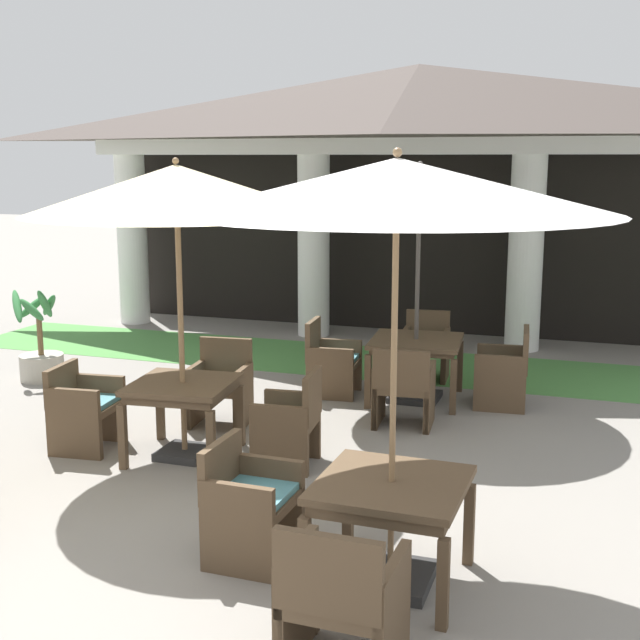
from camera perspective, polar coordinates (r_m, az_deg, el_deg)
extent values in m
plane|color=gray|center=(6.31, -8.99, -15.49)|extent=(60.00, 60.00, 0.00)
cylinder|color=white|center=(14.65, -12.65, 5.33)|extent=(0.50, 0.50, 2.84)
cylinder|color=white|center=(13.25, -0.44, 5.03)|extent=(0.50, 0.50, 2.84)
cylinder|color=white|center=(12.57, 13.80, 4.39)|extent=(0.50, 0.50, 2.84)
cube|color=white|center=(12.74, 6.65, 11.66)|extent=(10.59, 0.70, 0.24)
pyramid|color=#514742|center=(12.77, 6.72, 14.56)|extent=(10.99, 3.17, 1.05)
cube|color=black|center=(13.69, 7.30, 5.13)|extent=(10.39, 0.16, 2.84)
cube|color=#519347|center=(11.63, 4.78, -2.96)|extent=(12.79, 1.90, 0.01)
cube|color=brown|center=(9.79, 6.56, -1.43)|extent=(1.11, 1.11, 0.05)
cube|color=brown|center=(9.80, 6.55, -1.73)|extent=(1.02, 1.02, 0.06)
cube|color=brown|center=(9.50, 3.28, -4.21)|extent=(0.08, 0.08, 0.63)
cube|color=brown|center=(9.38, 9.05, -4.52)|extent=(0.08, 0.08, 0.63)
cube|color=brown|center=(10.41, 4.23, -2.86)|extent=(0.08, 0.08, 0.63)
cube|color=brown|center=(10.30, 9.49, -3.13)|extent=(0.08, 0.08, 0.63)
cube|color=#2D2D2D|center=(9.96, 6.47, -5.20)|extent=(0.56, 0.56, 0.07)
cylinder|color=#4C4742|center=(9.69, 6.63, 1.62)|extent=(0.05, 0.05, 2.47)
cone|color=white|center=(9.57, 6.80, 9.15)|extent=(2.80, 2.80, 0.39)
sphere|color=#4C4742|center=(9.57, 6.83, 10.51)|extent=(0.06, 0.06, 0.06)
cube|color=brown|center=(10.80, 7.17, -1.79)|extent=(0.61, 0.59, 0.07)
cube|color=teal|center=(10.78, 7.18, -1.48)|extent=(0.56, 0.54, 0.05)
cube|color=brown|center=(10.99, 7.35, -0.34)|extent=(0.56, 0.11, 0.39)
cube|color=brown|center=(10.80, 8.53, -2.41)|extent=(0.11, 0.55, 0.64)
cube|color=brown|center=(10.85, 5.79, -2.27)|extent=(0.11, 0.55, 0.64)
cube|color=brown|center=(10.59, 8.35, -3.36)|extent=(0.06, 0.06, 0.39)
cube|color=brown|center=(10.65, 5.64, -3.22)|extent=(0.06, 0.06, 0.39)
cube|color=brown|center=(11.06, 8.59, -2.75)|extent=(0.06, 0.06, 0.39)
cube|color=brown|center=(11.11, 5.99, -2.62)|extent=(0.06, 0.06, 0.39)
cube|color=brown|center=(8.92, 5.74, -4.53)|extent=(0.63, 0.61, 0.07)
cube|color=teal|center=(8.91, 5.74, -4.16)|extent=(0.58, 0.56, 0.05)
cube|color=brown|center=(8.61, 5.53, -3.43)|extent=(0.59, 0.11, 0.41)
cube|color=brown|center=(8.99, 3.99, -4.97)|extent=(0.11, 0.56, 0.66)
cube|color=brown|center=(8.92, 7.47, -5.17)|extent=(0.11, 0.56, 0.66)
cube|color=brown|center=(9.26, 4.29, -5.39)|extent=(0.06, 0.06, 0.38)
cube|color=brown|center=(9.20, 7.57, -5.58)|extent=(0.06, 0.06, 0.38)
cube|color=brown|center=(8.79, 3.75, -6.29)|extent=(0.06, 0.06, 0.38)
cube|color=brown|center=(8.72, 7.21, -6.50)|extent=(0.06, 0.06, 0.38)
cube|color=brown|center=(10.03, 0.99, -2.94)|extent=(0.61, 0.59, 0.07)
cube|color=teal|center=(10.01, 0.99, -2.61)|extent=(0.56, 0.54, 0.05)
cube|color=brown|center=(10.02, -0.48, -1.33)|extent=(0.11, 0.55, 0.48)
cube|color=brown|center=(10.28, 1.29, -3.01)|extent=(0.57, 0.11, 0.62)
cube|color=brown|center=(9.81, 0.66, -3.70)|extent=(0.57, 0.11, 0.62)
cube|color=brown|center=(10.26, 2.68, -3.84)|extent=(0.06, 0.06, 0.35)
cube|color=brown|center=(9.80, 2.13, -4.55)|extent=(0.06, 0.06, 0.35)
cube|color=brown|center=(10.36, -0.10, -3.67)|extent=(0.06, 0.06, 0.35)
cube|color=brown|center=(9.91, -0.77, -4.37)|extent=(0.06, 0.06, 0.35)
cube|color=brown|center=(9.80, 12.18, -3.46)|extent=(0.62, 0.65, 0.07)
cube|color=teal|center=(9.78, 12.20, -3.12)|extent=(0.57, 0.60, 0.05)
cube|color=brown|center=(9.73, 13.81, -1.98)|extent=(0.11, 0.61, 0.47)
cube|color=brown|center=(9.54, 12.12, -4.29)|extent=(0.57, 0.11, 0.65)
cube|color=brown|center=(10.09, 12.21, -3.46)|extent=(0.57, 0.11, 0.65)
cube|color=brown|center=(9.60, 10.55, -5.04)|extent=(0.06, 0.06, 0.36)
cube|color=brown|center=(10.13, 10.72, -4.20)|extent=(0.06, 0.06, 0.36)
cube|color=brown|center=(9.59, 13.63, -5.18)|extent=(0.06, 0.06, 0.36)
cube|color=brown|center=(10.12, 13.64, -4.33)|extent=(0.06, 0.06, 0.36)
cube|color=brown|center=(7.98, -9.32, -4.34)|extent=(1.01, 1.01, 0.05)
cube|color=brown|center=(7.99, -9.30, -4.78)|extent=(0.93, 0.93, 0.08)
cube|color=brown|center=(7.89, -13.27, -7.75)|extent=(0.08, 0.08, 0.61)
cube|color=brown|center=(7.57, -7.42, -8.35)|extent=(0.08, 0.08, 0.61)
cube|color=brown|center=(8.63, -10.81, -6.03)|extent=(0.08, 0.08, 0.61)
cube|color=brown|center=(8.33, -5.40, -6.49)|extent=(0.08, 0.08, 0.61)
cube|color=#2D2D2D|center=(8.18, -9.17, -8.89)|extent=(0.46, 0.46, 0.07)
cylinder|color=olive|center=(7.86, -9.44, -0.64)|extent=(0.05, 0.05, 2.47)
cone|color=beige|center=(7.70, -9.74, 8.73)|extent=(2.77, 2.77, 0.45)
sphere|color=olive|center=(7.70, -9.80, 10.62)|extent=(0.06, 0.06, 0.06)
cube|color=brown|center=(8.96, -6.86, -4.60)|extent=(0.63, 0.58, 0.07)
cube|color=teal|center=(8.94, -6.87, -4.23)|extent=(0.58, 0.53, 0.05)
cube|color=brown|center=(9.11, -6.39, -2.61)|extent=(0.58, 0.12, 0.46)
cube|color=brown|center=(8.90, -5.22, -5.24)|extent=(0.11, 0.53, 0.64)
cube|color=brown|center=(9.07, -8.46, -4.99)|extent=(0.11, 0.53, 0.64)
cube|color=brown|center=(8.73, -5.72, -6.50)|extent=(0.06, 0.06, 0.37)
cube|color=brown|center=(8.90, -8.93, -6.24)|extent=(0.06, 0.06, 0.37)
cube|color=brown|center=(9.15, -4.80, -5.65)|extent=(0.06, 0.06, 0.37)
cube|color=brown|center=(9.32, -7.87, -5.42)|extent=(0.06, 0.06, 0.37)
cube|color=brown|center=(8.47, -15.57, -5.75)|extent=(0.60, 0.63, 0.07)
cube|color=teal|center=(8.46, -15.60, -5.36)|extent=(0.56, 0.58, 0.05)
cube|color=brown|center=(8.54, -17.16, -4.16)|extent=(0.12, 0.58, 0.38)
cube|color=brown|center=(8.72, -14.72, -5.78)|extent=(0.55, 0.12, 0.68)
cube|color=brown|center=(8.28, -16.42, -6.78)|extent=(0.55, 0.12, 0.68)
cube|color=brown|center=(8.65, -13.24, -6.86)|extent=(0.06, 0.06, 0.38)
cube|color=brown|center=(8.21, -14.82, -7.90)|extent=(0.06, 0.06, 0.38)
cube|color=brown|center=(8.87, -16.12, -6.55)|extent=(0.06, 0.06, 0.38)
cube|color=brown|center=(8.45, -17.81, -7.54)|extent=(0.06, 0.06, 0.38)
cube|color=brown|center=(7.75, -2.32, -6.92)|extent=(0.59, 0.59, 0.07)
cube|color=teal|center=(7.73, -2.33, -6.50)|extent=(0.54, 0.54, 0.05)
cube|color=brown|center=(7.62, -0.52, -5.19)|extent=(0.11, 0.54, 0.45)
cube|color=brown|center=(7.56, -2.81, -8.17)|extent=(0.54, 0.12, 0.64)
cube|color=brown|center=(8.01, -1.86, -7.05)|extent=(0.54, 0.12, 0.64)
cube|color=brown|center=(7.67, -4.53, -8.92)|extent=(0.06, 0.06, 0.38)
cube|color=brown|center=(8.10, -3.53, -7.81)|extent=(0.06, 0.06, 0.38)
cube|color=brown|center=(7.55, -1.00, -9.22)|extent=(0.06, 0.06, 0.38)
cube|color=brown|center=(7.99, -0.18, -8.07)|extent=(0.06, 0.06, 0.38)
cube|color=brown|center=(5.61, 4.90, -11.08)|extent=(0.98, 0.98, 0.05)
cube|color=brown|center=(5.64, 4.89, -11.72)|extent=(0.90, 0.90, 0.09)
cube|color=brown|center=(5.52, -1.05, -16.04)|extent=(0.07, 0.07, 0.58)
cube|color=brown|center=(5.30, 8.36, -17.36)|extent=(0.07, 0.07, 0.58)
cube|color=brown|center=(6.28, 1.92, -12.57)|extent=(0.07, 0.07, 0.58)
cube|color=brown|center=(6.09, 10.10, -13.53)|extent=(0.07, 0.07, 0.58)
cube|color=#2D2D2D|center=(5.89, 4.79, -17.00)|extent=(0.55, 0.55, 0.08)
cylinder|color=olive|center=(5.41, 5.00, -5.15)|extent=(0.04, 0.04, 2.60)
cone|color=white|center=(5.21, 5.25, 9.08)|extent=(2.73, 2.73, 0.34)
sphere|color=olive|center=(5.20, 5.29, 11.28)|extent=(0.06, 0.06, 0.06)
cube|color=brown|center=(6.03, -4.54, -12.21)|extent=(0.56, 0.60, 0.07)
cube|color=teal|center=(6.00, -4.54, -11.68)|extent=(0.51, 0.55, 0.05)
cube|color=brown|center=(6.04, -6.78, -9.86)|extent=(0.07, 0.59, 0.38)
cube|color=brown|center=(6.29, -3.47, -12.13)|extent=(0.54, 0.07, 0.66)
cube|color=brown|center=(5.84, -5.66, -14.07)|extent=(0.54, 0.07, 0.66)
cube|color=brown|center=(6.26, -1.38, -13.60)|extent=(0.06, 0.06, 0.39)
cube|color=brown|center=(5.81, -3.34, -15.62)|extent=(0.06, 0.06, 0.39)
cube|color=brown|center=(6.43, -5.54, -12.93)|extent=(0.06, 0.06, 0.39)
cube|color=brown|center=(6.01, -7.77, -14.80)|extent=(0.06, 0.06, 0.39)
cube|color=brown|center=(4.87, 1.62, -18.32)|extent=(0.61, 0.59, 0.07)
cube|color=teal|center=(4.84, 1.62, -17.70)|extent=(0.56, 0.54, 0.05)
cube|color=brown|center=(4.52, 0.53, -17.00)|extent=(0.60, 0.07, 0.45)
cube|color=brown|center=(4.99, -1.60, -18.56)|extent=(0.07, 0.57, 0.68)
cube|color=brown|center=(4.84, 4.96, -19.61)|extent=(0.07, 0.57, 0.68)
cube|color=brown|center=(5.27, -0.42, -18.68)|extent=(0.06, 0.06, 0.38)
cube|color=brown|center=(5.13, 5.63, -19.62)|extent=(0.06, 0.06, 0.38)
cylinder|color=#B2AD9E|center=(11.32, -18.38, -3.05)|extent=(0.55, 0.55, 0.33)
cylinder|color=brown|center=(11.23, -18.50, -1.05)|extent=(0.07, 0.07, 0.48)
ellipsoid|color=#387F42|center=(11.08, -18.21, 1.05)|extent=(0.11, 0.30, 0.42)
ellipsoid|color=#387F42|center=(11.22, -17.93, 0.97)|extent=(0.38, 0.26, 0.36)
ellipsoid|color=#387F42|center=(11.32, -18.97, 0.85)|extent=(0.28, 0.40, 0.32)
ellipsoid|color=#387F42|center=(11.13, -19.89, 0.89)|extent=(0.45, 0.47, 0.42)
ellipsoid|color=#387F42|center=(11.03, -19.00, 0.66)|extent=(0.37, 0.14, 0.33)
ellipsoid|color=brown|center=(10.50, -0.25, -3.60)|extent=(0.25, 0.25, 0.31)
sphere|color=brown|center=(10.45, -0.25, -2.56)|extent=(0.08, 0.08, 0.08)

